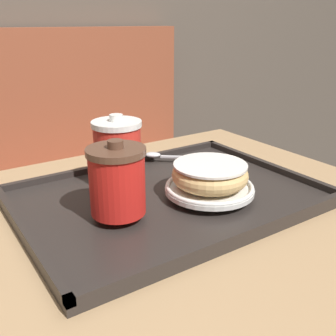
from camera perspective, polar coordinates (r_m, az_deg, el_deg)
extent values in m
cube|color=brown|center=(1.63, -13.33, -9.24)|extent=(1.15, 0.44, 0.45)
cube|color=brown|center=(1.62, -17.11, 9.15)|extent=(1.15, 0.08, 0.55)
cube|color=tan|center=(0.69, -1.57, -7.39)|extent=(0.90, 0.71, 0.03)
cube|color=#282321|center=(0.72, 0.00, -4.35)|extent=(0.52, 0.38, 0.01)
cube|color=#282321|center=(0.58, 10.23, -9.56)|extent=(0.52, 0.01, 0.01)
cube|color=#282321|center=(0.86, -6.84, 0.72)|extent=(0.52, 0.01, 0.01)
cube|color=#282321|center=(0.62, -20.15, -8.62)|extent=(0.01, 0.38, 0.01)
cube|color=#282321|center=(0.87, 14.11, 0.46)|extent=(0.01, 0.38, 0.01)
cylinder|color=red|center=(0.61, -7.36, -2.31)|extent=(0.09, 0.09, 0.10)
cylinder|color=brown|center=(0.59, -7.59, 2.43)|extent=(0.09, 0.09, 0.01)
cylinder|color=brown|center=(0.59, -7.64, 3.45)|extent=(0.02, 0.02, 0.01)
cylinder|color=red|center=(0.74, -7.30, 2.15)|extent=(0.09, 0.09, 0.10)
cylinder|color=white|center=(0.72, -7.50, 6.38)|extent=(0.09, 0.09, 0.01)
cylinder|color=white|center=(0.72, -7.54, 7.24)|extent=(0.02, 0.02, 0.01)
cylinder|color=white|center=(0.70, 6.02, -3.10)|extent=(0.16, 0.16, 0.01)
torus|color=white|center=(0.70, 6.04, -2.65)|extent=(0.16, 0.16, 0.01)
torus|color=#DBB270|center=(0.69, 6.11, -1.01)|extent=(0.13, 0.13, 0.03)
cylinder|color=white|center=(0.68, 6.16, 0.43)|extent=(0.13, 0.13, 0.00)
ellipsoid|color=silver|center=(0.87, -2.24, 1.94)|extent=(0.04, 0.04, 0.01)
cube|color=silver|center=(0.86, 3.31, 1.56)|extent=(0.11, 0.09, 0.00)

